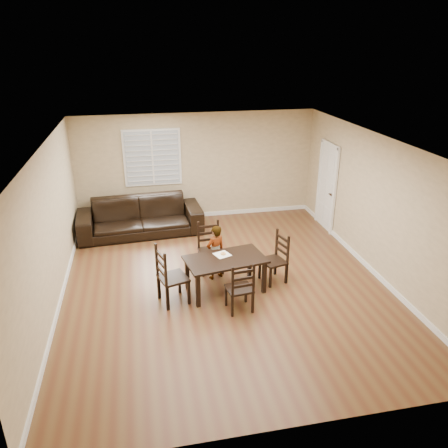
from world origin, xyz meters
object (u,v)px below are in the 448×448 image
(dining_table, at_px, (225,263))
(chair_left, at_px, (166,278))
(chair_near, at_px, (209,248))
(chair_far, at_px, (242,291))
(chair_right, at_px, (279,259))
(child, at_px, (216,252))
(donut, at_px, (223,253))
(sofa, at_px, (140,217))

(dining_table, bearing_deg, chair_left, -179.18)
(chair_near, distance_m, chair_far, 1.69)
(chair_far, relative_size, chair_left, 0.86)
(chair_far, height_order, chair_left, chair_left)
(chair_right, relative_size, child, 0.89)
(chair_left, bearing_deg, child, -71.29)
(dining_table, xyz_separation_m, child, (-0.09, 0.51, -0.03))
(donut, bearing_deg, sofa, 117.39)
(chair_left, bearing_deg, sofa, -10.14)
(child, bearing_deg, chair_right, 140.35)
(chair_left, distance_m, donut, 1.16)
(chair_near, distance_m, chair_right, 1.42)
(chair_right, bearing_deg, sofa, -153.07)
(chair_far, xyz_separation_m, sofa, (-1.59, 3.73, -0.00))
(donut, bearing_deg, chair_left, -161.18)
(child, bearing_deg, donut, 77.89)
(sofa, bearing_deg, chair_right, -51.05)
(dining_table, relative_size, chair_left, 1.41)
(donut, height_order, sofa, sofa)
(chair_right, height_order, sofa, chair_right)
(chair_near, relative_size, donut, 10.22)
(chair_right, bearing_deg, chair_left, -95.01)
(chair_left, xyz_separation_m, donut, (1.08, 0.37, 0.20))
(sofa, bearing_deg, chair_far, -70.53)
(chair_left, relative_size, child, 0.99)
(chair_far, height_order, donut, chair_far)
(child, bearing_deg, chair_near, -106.96)
(chair_near, bearing_deg, chair_far, -84.16)
(chair_near, height_order, sofa, chair_near)
(dining_table, xyz_separation_m, sofa, (-1.47, 2.97, -0.16))
(sofa, bearing_deg, chair_left, -86.95)
(chair_far, distance_m, sofa, 4.05)
(chair_near, xyz_separation_m, chair_far, (0.27, -1.67, -0.03))
(donut, xyz_separation_m, sofa, (-1.46, 2.81, -0.27))
(child, xyz_separation_m, donut, (0.08, -0.35, 0.14))
(chair_near, bearing_deg, sofa, 119.32)
(chair_left, relative_size, donut, 11.00)
(sofa, bearing_deg, dining_table, -67.39)
(chair_near, bearing_deg, dining_table, -84.29)
(dining_table, xyz_separation_m, chair_near, (-0.15, 0.91, -0.12))
(chair_near, relative_size, chair_far, 1.08)
(chair_near, height_order, child, child)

